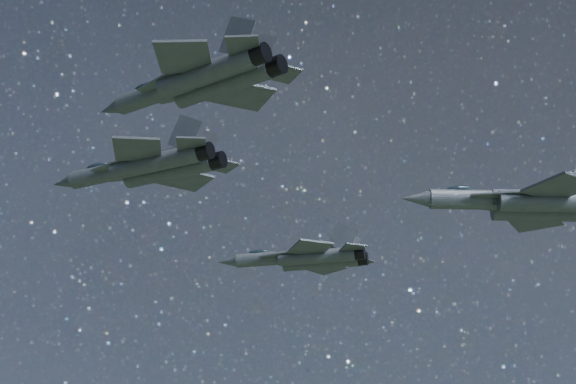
# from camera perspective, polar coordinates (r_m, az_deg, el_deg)

# --- Properties ---
(jet_lead) EXTENTS (19.29, 13.12, 4.85)m
(jet_lead) POSITION_cam_1_polar(r_m,az_deg,el_deg) (88.93, -8.24, 1.51)
(jet_lead) COLOR #383E46
(jet_left) EXTENTS (16.43, 11.70, 4.19)m
(jet_left) POSITION_cam_1_polar(r_m,az_deg,el_deg) (99.56, 1.09, -3.92)
(jet_left) COLOR #383E46
(jet_right) EXTENTS (17.78, 11.76, 4.54)m
(jet_right) POSITION_cam_1_polar(r_m,az_deg,el_deg) (73.10, -5.19, 6.62)
(jet_right) COLOR #383E46
(jet_slot) EXTENTS (20.02, 13.62, 5.03)m
(jet_slot) POSITION_cam_1_polar(r_m,az_deg,el_deg) (86.79, 14.21, -0.65)
(jet_slot) COLOR #383E46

